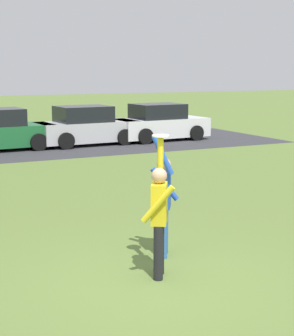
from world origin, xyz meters
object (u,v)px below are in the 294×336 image
at_px(person_defender, 164,198).
at_px(frisbee_disc, 161,136).
at_px(person_catcher, 159,213).
at_px(parked_car_silver, 86,127).
at_px(parked_car_white, 160,124).

bearing_deg(person_defender, frisbee_disc, -0.00).
height_order(person_catcher, frisbee_disc, frisbee_disc).
bearing_deg(person_defender, parked_car_silver, -163.08).
xyz_separation_m(person_catcher, frisbee_disc, (0.12, 0.19, 1.11)).
relative_size(person_catcher, parked_car_silver, 0.50).
xyz_separation_m(person_catcher, parked_car_white, (7.63, 14.51, -0.25)).
height_order(frisbee_disc, parked_car_silver, frisbee_disc).
bearing_deg(parked_car_white, frisbee_disc, -120.43).
height_order(person_catcher, person_defender, person_catcher).
relative_size(person_catcher, frisbee_disc, 8.17).
xyz_separation_m(person_defender, parked_car_silver, (3.69, 13.70, -0.25)).
distance_m(frisbee_disc, parked_car_white, 16.23).
bearing_deg(person_defender, person_catcher, -0.00).
distance_m(person_defender, frisbee_disc, 1.33).
bearing_deg(person_catcher, parked_car_white, 4.29).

